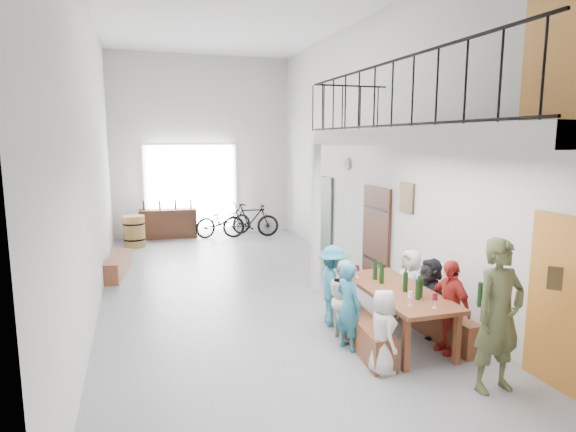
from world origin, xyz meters
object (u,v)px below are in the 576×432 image
object	(u,v)px
bench_inner	(359,329)
host_standing	(499,316)
serving_counter	(168,224)
tasting_table	(397,294)
side_bench	(117,266)
bicycle_near	(224,220)
oak_barrel	(134,231)

from	to	relation	value
bench_inner	host_standing	xyz separation A→B (m)	(0.96, -1.67, 0.70)
serving_counter	host_standing	bearing A→B (deg)	-70.02
tasting_table	side_bench	world-z (taller)	tasting_table
host_standing	bicycle_near	bearing A→B (deg)	94.71
tasting_table	bicycle_near	xyz separation A→B (m)	(-1.07, 8.55, -0.21)
host_standing	tasting_table	bearing A→B (deg)	99.69
tasting_table	bench_inner	world-z (taller)	tasting_table
oak_barrel	serving_counter	bearing A→B (deg)	43.34
tasting_table	bench_inner	size ratio (longest dim) A/B	1.12
serving_counter	host_standing	xyz separation A→B (m)	(3.10, -10.39, 0.48)
side_bench	serving_counter	size ratio (longest dim) A/B	0.93
host_standing	bicycle_near	size ratio (longest dim) A/B	0.99
side_bench	host_standing	xyz separation A→B (m)	(4.45, -6.50, 0.71)
oak_barrel	host_standing	distance (m)	10.32
tasting_table	host_standing	size ratio (longest dim) A/B	1.20
tasting_table	oak_barrel	size ratio (longest dim) A/B	2.54
bench_inner	bicycle_near	size ratio (longest dim) A/B	1.06
side_bench	host_standing	world-z (taller)	host_standing
bench_inner	serving_counter	distance (m)	8.98
side_bench	oak_barrel	bearing A→B (deg)	82.96
bench_inner	host_standing	bearing A→B (deg)	-54.63
side_bench	bicycle_near	world-z (taller)	bicycle_near
serving_counter	bicycle_near	bearing A→B (deg)	-3.54
bench_inner	oak_barrel	distance (m)	8.39
serving_counter	bicycle_near	xyz separation A→B (m)	(1.65, -0.20, 0.05)
tasting_table	side_bench	bearing A→B (deg)	131.16
oak_barrel	bicycle_near	xyz separation A→B (m)	(2.64, 0.73, 0.05)
serving_counter	tasting_table	bearing A→B (deg)	-69.37
tasting_table	host_standing	bearing A→B (deg)	-75.72
side_bench	serving_counter	bearing A→B (deg)	70.80
serving_counter	bicycle_near	world-z (taller)	bicycle_near
oak_barrel	serving_counter	xyz separation A→B (m)	(0.99, 0.93, 0.00)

